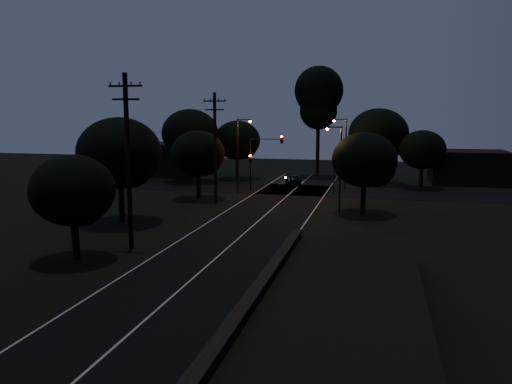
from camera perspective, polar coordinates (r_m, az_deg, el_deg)
The scene contains 23 objects.
ground at distance 18.21m, azimuth -19.68°, elevation -19.52°, with size 160.00×160.00×0.00m, color black.
road_surface at distance 46.05m, azimuth 2.14°, elevation -1.73°, with size 60.00×70.00×0.03m.
retaining_wall at distance 18.08m, azimuth 8.15°, elevation -17.09°, with size 6.93×26.00×1.60m.
utility_pole_mid at distance 32.16m, azimuth -14.42°, elevation 3.69°, with size 2.20×0.30×11.00m.
utility_pole_far at distance 47.78m, azimuth -4.70°, elevation 5.26°, with size 2.20×0.30×10.50m.
tree_left_b at distance 30.67m, azimuth -20.04°, elevation -0.05°, with size 4.88×4.88×6.21m.
tree_left_c at distance 40.24m, azimuth -15.14°, elevation 4.11°, with size 6.56×6.56×8.28m.
tree_left_d at distance 50.40m, azimuth -6.49°, elevation 4.26°, with size 5.44×5.44×6.90m.
tree_far_nw at distance 65.69m, azimuth -2.01°, elevation 5.81°, with size 6.05×6.05×7.66m.
tree_far_w at distance 63.41m, azimuth -7.37°, elevation 6.52°, with size 7.16×7.16×9.13m.
tree_far_ne at distance 63.10m, azimuth 14.04°, elevation 6.33°, with size 7.27×7.27×9.20m.
tree_far_e at distance 60.43m, azimuth 18.67°, elevation 4.48°, with size 5.27×5.27×6.68m.
tree_right_a at distance 43.27m, azimuth 12.53°, elevation 3.45°, with size 5.52×5.52×7.01m.
tall_pine at distance 68.72m, azimuth 7.18°, elevation 10.70°, with size 6.55×6.55×14.88m.
building_left at distance 71.72m, azimuth -10.19°, elevation 3.73°, with size 10.00×8.00×4.40m, color black.
building_right at distance 67.38m, azimuth 23.09°, elevation 2.66°, with size 9.00×7.00×4.00m, color black.
signal_left at distance 55.24m, azimuth -0.64°, elevation 3.02°, with size 0.28×0.35×4.10m.
signal_right at distance 53.68m, azimuth 8.92°, elevation 2.74°, with size 0.28×0.35×4.10m.
signal_mast at distance 54.71m, azimuth 1.07°, elevation 4.54°, with size 3.70×0.35×6.25m.
streetlight_a at distance 53.36m, azimuth -1.92°, elevation 4.75°, with size 1.66×0.26×8.00m.
streetlight_b at distance 57.46m, azimuth 10.03°, elevation 4.92°, with size 1.66×0.26×8.00m.
streetlight_c at distance 43.52m, azimuth 9.41°, elevation 3.31°, with size 1.46×0.26×7.50m.
car at distance 60.55m, azimuth 4.27°, elevation 1.42°, with size 1.49×3.71×1.26m, color black.
Camera 1 is at (9.23, -13.19, 8.52)m, focal length 35.00 mm.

